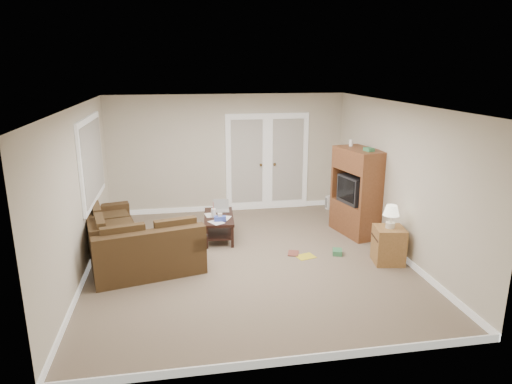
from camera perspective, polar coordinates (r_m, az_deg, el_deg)
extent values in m
plane|color=gray|center=(7.52, -0.98, -8.52)|extent=(5.50, 5.50, 0.00)
cube|color=silver|center=(6.89, -1.08, 10.85)|extent=(5.00, 5.50, 0.02)
cube|color=beige|center=(7.17, -21.18, -0.18)|extent=(0.02, 5.50, 2.50)
cube|color=beige|center=(7.87, 17.28, 1.50)|extent=(0.02, 5.50, 2.50)
cube|color=beige|center=(9.76, -3.53, 4.80)|extent=(5.00, 0.02, 2.50)
cube|color=beige|center=(4.54, 4.38, -8.01)|extent=(5.00, 0.02, 2.50)
cube|color=white|center=(9.83, -1.16, 3.56)|extent=(0.90, 0.04, 2.13)
cube|color=white|center=(10.00, 3.95, 3.73)|extent=(0.90, 0.04, 2.13)
cube|color=silver|center=(9.79, -1.14, 3.82)|extent=(0.68, 0.02, 1.80)
cube|color=silver|center=(9.97, 3.99, 3.99)|extent=(0.68, 0.02, 1.80)
cube|color=white|center=(8.06, -19.87, 3.78)|extent=(0.04, 1.92, 1.42)
cube|color=silver|center=(8.05, -19.70, 3.79)|extent=(0.02, 1.74, 1.24)
cube|color=#49331C|center=(8.14, -17.39, -5.88)|extent=(1.26, 2.20, 0.38)
cube|color=#49331C|center=(8.00, -19.73, -3.56)|extent=(0.68, 2.06, 0.39)
cube|color=#49331C|center=(8.92, -18.19, -2.11)|extent=(0.84, 0.40, 0.20)
cube|color=#4D371E|center=(8.06, -17.02, -4.22)|extent=(0.98, 2.05, 0.11)
cube|color=#49331C|center=(7.23, -13.28, -8.32)|extent=(1.76, 1.16, 0.38)
cube|color=#49331C|center=(6.81, -13.03, -6.33)|extent=(1.63, 0.58, 0.39)
cube|color=#49331C|center=(7.25, -7.94, -5.50)|extent=(0.40, 0.84, 0.20)
cube|color=#4D371E|center=(7.20, -13.50, -6.34)|extent=(1.61, 0.88, 0.11)
cube|color=black|center=(7.22, -7.97, -4.67)|extent=(0.44, 0.77, 0.03)
cube|color=red|center=(7.39, -8.39, -4.05)|extent=(0.30, 0.17, 0.02)
cube|color=black|center=(8.33, -4.68, -3.13)|extent=(0.60, 1.08, 0.05)
cube|color=black|center=(8.42, -4.64, -4.82)|extent=(0.52, 1.00, 0.03)
cylinder|color=white|center=(8.26, -5.34, -2.60)|extent=(0.09, 0.09, 0.15)
cylinder|color=red|center=(8.21, -5.37, -1.66)|extent=(0.01, 0.01, 0.13)
cube|color=#384CB6|center=(8.04, -4.51, -3.33)|extent=(0.22, 0.13, 0.09)
cube|color=white|center=(8.24, -4.67, -3.18)|extent=(0.38, 0.59, 0.00)
cube|color=brown|center=(8.79, 12.41, -3.15)|extent=(0.76, 1.11, 0.61)
cube|color=brown|center=(8.51, 12.84, 3.95)|extent=(0.76, 1.11, 0.40)
cube|color=black|center=(8.62, 12.51, 0.33)|extent=(0.60, 0.70, 0.50)
cube|color=black|center=(8.48, 11.14, 0.30)|extent=(0.12, 0.51, 0.40)
cube|color=#3C8453|center=(8.26, 13.93, 5.19)|extent=(0.16, 0.20, 0.06)
cylinder|color=white|center=(8.70, 11.80, 6.02)|extent=(0.07, 0.07, 0.12)
cube|color=#9E6E3A|center=(7.63, 16.24, -6.40)|extent=(0.52, 0.52, 0.59)
cylinder|color=silver|center=(7.51, 16.43, -3.99)|extent=(0.15, 0.15, 0.09)
cylinder|color=silver|center=(7.48, 16.50, -3.20)|extent=(0.03, 0.03, 0.13)
cone|color=white|center=(7.43, 16.58, -2.20)|extent=(0.25, 0.25, 0.16)
cube|color=white|center=(10.17, 9.09, -1.31)|extent=(0.14, 0.13, 0.30)
cube|color=yellow|center=(7.69, 6.21, -8.02)|extent=(0.35, 0.31, 0.01)
cube|color=#3C8453|center=(7.84, 10.13, -7.38)|extent=(0.21, 0.24, 0.08)
imported|color=brown|center=(7.78, 4.03, -7.61)|extent=(0.25, 0.29, 0.02)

